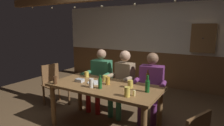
% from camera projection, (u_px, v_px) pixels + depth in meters
% --- Properties ---
extents(back_wall_upper, '(6.27, 0.12, 1.34)m').
position_uv_depth(back_wall_upper, '(159.00, 28.00, 5.24)').
color(back_wall_upper, silver).
extents(back_wall_wainscot, '(6.27, 0.12, 0.97)m').
position_uv_depth(back_wall_wainscot, '(157.00, 69.00, 5.46)').
color(back_wall_wainscot, brown).
rests_on(back_wall_wainscot, ground_plane).
extents(dining_table, '(1.80, 0.86, 0.76)m').
position_uv_depth(dining_table, '(104.00, 91.00, 3.06)').
color(dining_table, brown).
rests_on(dining_table, ground_plane).
extents(person_0, '(0.55, 0.54, 1.23)m').
position_uv_depth(person_0, '(100.00, 77.00, 3.87)').
color(person_0, '#33724C').
rests_on(person_0, ground_plane).
extents(person_1, '(0.51, 0.52, 1.24)m').
position_uv_depth(person_1, '(122.00, 80.00, 3.61)').
color(person_1, '#997F60').
rests_on(person_1, ground_plane).
extents(person_2, '(0.58, 0.57, 1.24)m').
position_uv_depth(person_2, '(151.00, 84.00, 3.34)').
color(person_2, '#6B2D66').
rests_on(person_2, ground_plane).
extents(chair_empty_near_left, '(0.52, 0.52, 0.88)m').
position_uv_depth(chair_empty_near_left, '(54.00, 83.00, 4.10)').
color(chair_empty_near_left, brown).
rests_on(chair_empty_near_left, ground_plane).
extents(table_candle, '(0.04, 0.04, 0.08)m').
position_uv_depth(table_candle, '(134.00, 93.00, 2.55)').
color(table_candle, '#F9E08C').
rests_on(table_candle, dining_table).
extents(condiment_caddy, '(0.14, 0.10, 0.05)m').
position_uv_depth(condiment_caddy, '(80.00, 80.00, 3.22)').
color(condiment_caddy, '#B2B7BC').
rests_on(condiment_caddy, dining_table).
extents(plate_0, '(0.24, 0.24, 0.01)m').
position_uv_depth(plate_0, '(95.00, 83.00, 3.15)').
color(plate_0, white).
rests_on(plate_0, dining_table).
extents(bottle_0, '(0.06, 0.06, 0.21)m').
position_uv_depth(bottle_0, '(100.00, 83.00, 2.85)').
color(bottle_0, '#195923').
rests_on(bottle_0, dining_table).
extents(bottle_1, '(0.05, 0.05, 0.25)m').
position_uv_depth(bottle_1, '(148.00, 79.00, 3.02)').
color(bottle_1, '#593314').
rests_on(bottle_1, dining_table).
extents(bottle_2, '(0.06, 0.06, 0.25)m').
position_uv_depth(bottle_2, '(147.00, 86.00, 2.69)').
color(bottle_2, '#195923').
rests_on(bottle_2, dining_table).
extents(pint_glass_0, '(0.08, 0.08, 0.10)m').
position_uv_depth(pint_glass_0, '(105.00, 78.00, 3.24)').
color(pint_glass_0, '#E5C64C').
rests_on(pint_glass_0, dining_table).
extents(pint_glass_1, '(0.07, 0.07, 0.13)m').
position_uv_depth(pint_glass_1, '(108.00, 81.00, 3.06)').
color(pint_glass_1, gold).
rests_on(pint_glass_1, dining_table).
extents(pint_glass_2, '(0.07, 0.07, 0.14)m').
position_uv_depth(pint_glass_2, '(91.00, 83.00, 2.90)').
color(pint_glass_2, white).
rests_on(pint_glass_2, dining_table).
extents(pint_glass_3, '(0.08, 0.08, 0.12)m').
position_uv_depth(pint_glass_3, '(130.00, 84.00, 2.89)').
color(pint_glass_3, '#E5C64C').
rests_on(pint_glass_3, dining_table).
extents(pint_glass_4, '(0.07, 0.07, 0.12)m').
position_uv_depth(pint_glass_4, '(55.00, 80.00, 3.08)').
color(pint_glass_4, '#4C2D19').
rests_on(pint_glass_4, dining_table).
extents(pint_glass_5, '(0.08, 0.08, 0.10)m').
position_uv_depth(pint_glass_5, '(87.00, 74.00, 3.52)').
color(pint_glass_5, '#E5C64C').
rests_on(pint_glass_5, dining_table).
extents(pint_glass_6, '(0.08, 0.08, 0.14)m').
position_uv_depth(pint_glass_6, '(127.00, 92.00, 2.52)').
color(pint_glass_6, '#E5C64C').
rests_on(pint_glass_6, dining_table).
extents(wall_dart_cabinet, '(0.56, 0.15, 0.70)m').
position_uv_depth(wall_dart_cabinet, '(203.00, 38.00, 4.60)').
color(wall_dart_cabinet, brown).
extents(string_lights, '(4.43, 0.04, 0.11)m').
position_uv_depth(string_lights, '(117.00, 3.00, 3.15)').
color(string_lights, '#F9EAB2').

